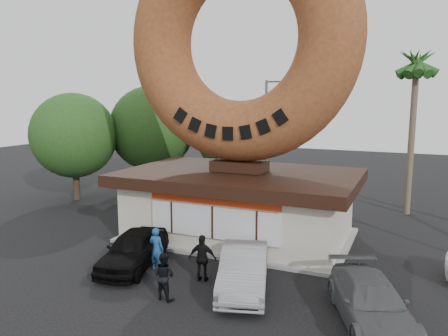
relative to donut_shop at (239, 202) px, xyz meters
name	(u,v)px	position (x,y,z in m)	size (l,w,h in m)	color
ground	(179,283)	(0.00, -5.98, -1.77)	(90.00, 90.00, 0.00)	black
donut_shop	(239,202)	(0.00, 0.00, 0.00)	(11.20, 7.20, 3.80)	beige
giant_donut	(240,40)	(0.00, 0.02, 7.66)	(11.25, 11.25, 2.87)	#99542C
tree_west	(152,129)	(-9.50, 7.02, 2.87)	(6.00, 6.00, 7.65)	#473321
tree_mid	(234,138)	(-4.00, 9.02, 2.25)	(5.20, 5.20, 6.63)	#473321
tree_far	(74,136)	(-13.00, 3.02, 2.56)	(5.60, 5.60, 7.14)	#473321
palm_near	(416,69)	(7.50, 8.02, 6.65)	(2.60, 2.60, 9.75)	#726651
street_lamp	(268,131)	(-1.86, 10.02, 2.72)	(2.11, 0.20, 8.00)	#59595E
person_left	(156,249)	(-1.45, -5.24, -0.89)	(0.64, 0.42, 1.75)	navy
person_center	(164,276)	(0.17, -7.30, -0.93)	(0.81, 0.63, 1.66)	black
person_right	(203,258)	(0.71, -5.44, -0.88)	(1.04, 0.43, 1.78)	black
car_black	(134,249)	(-2.47, -5.34, -1.02)	(1.77, 4.40, 1.50)	black
car_silver	(244,269)	(2.37, -5.47, -1.01)	(1.61, 4.61, 1.52)	#949498
car_grey	(371,302)	(6.78, -6.16, -1.08)	(1.92, 4.72, 1.37)	#5A5E5F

